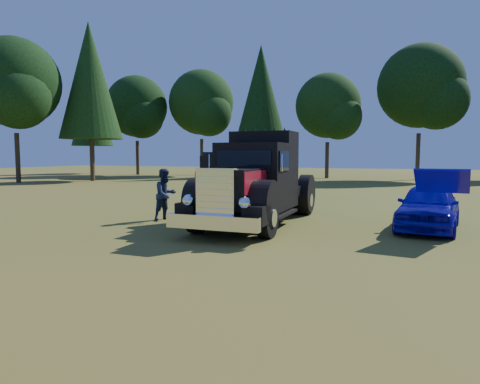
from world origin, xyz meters
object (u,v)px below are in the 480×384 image
diamond_t_truck (256,185)px  distant_teal_car (252,171)px  hotrod_coupe (429,206)px  spectator_near (205,199)px  spectator_far (165,194)px

diamond_t_truck → distant_teal_car: bearing=109.9°
diamond_t_truck → hotrod_coupe: bearing=10.7°
spectator_near → spectator_far: spectator_far is taller
spectator_far → distant_teal_car: spectator_far is taller
diamond_t_truck → spectator_near: 1.70m
spectator_far → distant_teal_car: bearing=33.4°
hotrod_coupe → distant_teal_car: 28.11m
spectator_far → spectator_near: bearing=-76.1°
hotrod_coupe → spectator_far: bearing=-171.4°
spectator_far → diamond_t_truck: bearing=-64.6°
diamond_t_truck → spectator_far: diamond_t_truck is taller
diamond_t_truck → distant_teal_car: diamond_t_truck is taller
diamond_t_truck → spectator_far: (-3.16, -0.28, -0.40)m
hotrod_coupe → distant_teal_car: size_ratio=0.99×
spectator_near → hotrod_coupe: bearing=-92.4°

